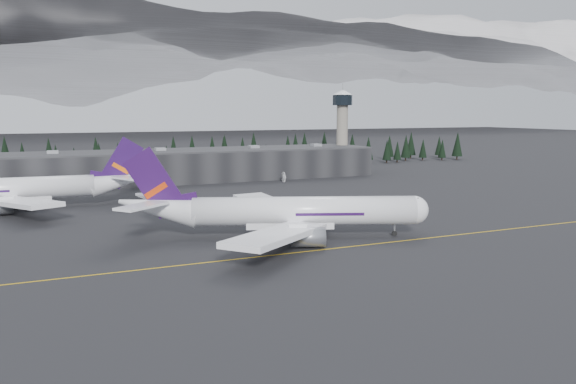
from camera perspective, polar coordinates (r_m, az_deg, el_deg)
name	(u,v)px	position (r m, az deg, el deg)	size (l,w,h in m)	color
ground	(326,247)	(118.67, 3.91, -5.57)	(1400.00, 1400.00, 0.00)	black
taxiline	(331,249)	(116.95, 4.36, -5.78)	(400.00, 0.40, 0.02)	gold
terminal	(185,165)	(234.31, -10.39, 2.70)	(160.00, 30.00, 12.60)	black
control_tower	(342,122)	(263.60, 5.53, 7.11)	(10.00, 10.00, 37.70)	gray
treeline	(167,156)	(270.23, -12.23, 3.61)	(360.00, 20.00, 15.00)	black
mountain_ridge	(72,127)	(1103.71, -21.05, 6.19)	(4400.00, 900.00, 420.00)	white
jet_main	(277,212)	(126.06, -1.12, -2.04)	(67.56, 60.33, 20.59)	white
jet_parked	(26,189)	(180.83, -25.07, 0.31)	(70.13, 64.60, 20.61)	white
gse_vehicle_a	(163,190)	(201.93, -12.59, 0.19)	(2.57, 5.58, 1.55)	silver
gse_vehicle_b	(284,180)	(225.82, -0.39, 1.20)	(1.65, 4.10, 1.40)	white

